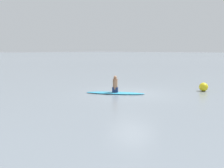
% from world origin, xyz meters
% --- Properties ---
extents(ground_plane, '(400.00, 400.00, 0.00)m').
position_xyz_m(ground_plane, '(0.00, 0.00, 0.00)').
color(ground_plane, gray).
extents(surfboard, '(2.31, 3.16, 0.09)m').
position_xyz_m(surfboard, '(0.77, -0.62, 0.04)').
color(surfboard, '#339EC6').
rests_on(surfboard, ground).
extents(person_paddler, '(0.38, 0.39, 0.93)m').
position_xyz_m(person_paddler, '(0.77, -0.62, 0.51)').
color(person_paddler, navy).
rests_on(person_paddler, surfboard).
extents(buoy_marker, '(0.52, 0.52, 0.52)m').
position_xyz_m(buoy_marker, '(-3.31, 2.78, 0.26)').
color(buoy_marker, yellow).
rests_on(buoy_marker, ground).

